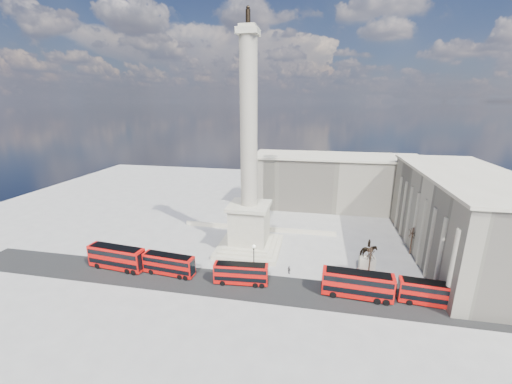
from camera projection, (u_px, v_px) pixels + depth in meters
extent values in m
plane|color=#A5A39D|center=(245.00, 259.00, 67.48)|extent=(180.00, 180.00, 0.00)
cube|color=#242424|center=(259.00, 287.00, 57.13)|extent=(120.00, 9.00, 0.01)
cube|color=beige|center=(249.00, 247.00, 72.06)|extent=(14.00, 14.00, 1.00)
cube|color=beige|center=(249.00, 244.00, 71.85)|extent=(12.00, 12.00, 0.50)
cube|color=beige|center=(249.00, 242.00, 71.71)|extent=(10.00, 10.00, 0.50)
cube|color=beige|center=(249.00, 224.00, 70.53)|extent=(8.00, 8.00, 8.00)
cube|color=beige|center=(249.00, 206.00, 69.31)|extent=(9.00, 9.00, 0.80)
cylinder|color=#A29986|center=(249.00, 126.00, 64.48)|extent=(3.60, 3.60, 34.00)
cube|color=beige|center=(248.00, 32.00, 59.60)|extent=(4.20, 4.20, 1.20)
cube|color=beige|center=(248.00, 26.00, 59.35)|extent=(3.20, 3.20, 0.60)
cylinder|color=black|center=(248.00, 17.00, 58.91)|extent=(0.90, 0.90, 2.60)
sphere|color=black|center=(248.00, 7.00, 58.46)|extent=(0.70, 0.70, 0.70)
cube|color=beige|center=(258.00, 228.00, 82.41)|extent=(40.00, 0.60, 1.10)
cube|color=#B1A991|center=(462.00, 218.00, 66.11)|extent=(18.00, 45.00, 18.00)
cube|color=beige|center=(471.00, 175.00, 63.53)|extent=(19.00, 46.00, 0.60)
cube|color=#B1A991|center=(334.00, 182.00, 99.28)|extent=(50.00, 16.00, 16.00)
cube|color=beige|center=(336.00, 156.00, 96.98)|extent=(51.00, 17.00, 0.60)
cube|color=red|center=(169.00, 264.00, 60.91)|extent=(10.49, 3.38, 3.79)
cube|color=black|center=(169.00, 267.00, 61.10)|extent=(10.09, 3.39, 0.84)
cube|color=black|center=(168.00, 259.00, 60.63)|extent=(10.09, 3.39, 0.84)
cube|color=black|center=(168.00, 255.00, 60.38)|extent=(9.44, 3.04, 0.06)
cylinder|color=black|center=(154.00, 269.00, 62.34)|extent=(1.28, 2.55, 1.03)
cylinder|color=black|center=(183.00, 274.00, 60.58)|extent=(1.28, 2.55, 1.03)
cylinder|color=black|center=(188.00, 275.00, 60.24)|extent=(1.28, 2.55, 1.03)
cube|color=red|center=(241.00, 273.00, 57.79)|extent=(10.10, 3.02, 3.67)
cube|color=black|center=(241.00, 276.00, 57.97)|extent=(9.71, 3.05, 0.81)
cube|color=black|center=(241.00, 269.00, 57.52)|extent=(9.71, 3.05, 0.81)
cube|color=black|center=(241.00, 264.00, 57.27)|extent=(9.09, 2.72, 0.05)
cylinder|color=black|center=(224.00, 280.00, 58.61)|extent=(1.18, 2.45, 1.00)
cylinder|color=black|center=(256.00, 282.00, 57.93)|extent=(1.18, 2.45, 1.00)
cylinder|color=black|center=(262.00, 282.00, 57.80)|extent=(1.18, 2.45, 1.00)
cube|color=red|center=(357.00, 284.00, 53.67)|extent=(11.90, 3.41, 4.33)
cube|color=black|center=(357.00, 288.00, 53.89)|extent=(11.44, 3.44, 0.96)
cube|color=black|center=(358.00, 278.00, 53.35)|extent=(11.44, 3.44, 0.96)
cube|color=black|center=(358.00, 273.00, 53.06)|extent=(10.71, 3.07, 0.06)
cylinder|color=black|center=(333.00, 291.00, 55.16)|extent=(1.35, 2.86, 1.18)
cylinder|color=black|center=(376.00, 297.00, 53.41)|extent=(1.35, 2.86, 1.18)
cylinder|color=black|center=(385.00, 298.00, 53.07)|extent=(1.35, 2.86, 1.18)
cube|color=red|center=(432.00, 293.00, 51.67)|extent=(10.43, 3.18, 3.78)
cube|color=black|center=(431.00, 297.00, 51.86)|extent=(10.02, 3.20, 0.84)
cube|color=black|center=(433.00, 288.00, 51.39)|extent=(10.02, 3.20, 0.84)
cube|color=black|center=(434.00, 283.00, 51.14)|extent=(9.38, 2.86, 0.06)
cylinder|color=black|center=(408.00, 299.00, 53.03)|extent=(1.23, 2.53, 1.03)
cylinder|color=black|center=(450.00, 305.00, 51.39)|extent=(1.23, 2.53, 1.03)
cylinder|color=black|center=(458.00, 306.00, 51.07)|extent=(1.23, 2.53, 1.03)
cube|color=red|center=(117.00, 257.00, 62.95)|extent=(12.05, 3.89, 4.36)
cube|color=black|center=(117.00, 261.00, 63.17)|extent=(11.58, 3.90, 0.97)
cube|color=black|center=(116.00, 252.00, 62.63)|extent=(11.58, 3.90, 0.97)
cube|color=black|center=(115.00, 247.00, 62.34)|extent=(10.84, 3.50, 0.06)
cylinder|color=black|center=(102.00, 263.00, 64.59)|extent=(1.47, 2.92, 1.18)
cylinder|color=black|center=(132.00, 268.00, 62.57)|extent=(1.47, 2.92, 1.18)
cylinder|color=black|center=(138.00, 269.00, 62.17)|extent=(1.47, 2.92, 1.18)
cylinder|color=black|center=(254.00, 279.00, 59.44)|extent=(0.49, 0.49, 0.56)
cylinder|color=black|center=(254.00, 264.00, 58.59)|extent=(0.18, 0.18, 6.72)
cylinder|color=black|center=(254.00, 248.00, 57.69)|extent=(0.34, 0.34, 0.34)
sphere|color=silver|center=(254.00, 246.00, 57.58)|extent=(0.63, 0.63, 0.63)
cube|color=beige|center=(366.00, 275.00, 60.96)|extent=(3.65, 2.73, 0.46)
cube|color=beige|center=(367.00, 266.00, 60.46)|extent=(2.92, 2.00, 4.01)
imported|color=black|center=(368.00, 251.00, 59.57)|extent=(3.10, 1.80, 2.46)
cylinder|color=black|center=(369.00, 244.00, 59.14)|extent=(0.46, 0.46, 1.09)
sphere|color=black|center=(370.00, 240.00, 58.93)|extent=(0.33, 0.33, 0.33)
cylinder|color=#332319|center=(370.00, 263.00, 59.05)|extent=(0.27, 0.27, 6.71)
cylinder|color=#332319|center=(411.00, 241.00, 68.90)|extent=(0.29, 0.29, 6.28)
cylinder|color=#332319|center=(417.00, 229.00, 74.75)|extent=(0.29, 0.29, 6.79)
imported|color=black|center=(371.00, 272.00, 60.58)|extent=(0.67, 0.48, 1.70)
imported|color=black|center=(396.00, 288.00, 55.74)|extent=(0.79, 0.63, 1.57)
imported|color=black|center=(289.00, 270.00, 61.52)|extent=(0.93, 0.96, 1.61)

